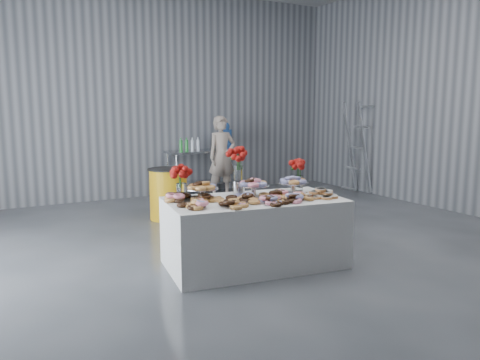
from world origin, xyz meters
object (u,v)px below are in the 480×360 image
Objects in this scene: display_table at (254,232)px; stepladder at (357,148)px; person at (222,157)px; trash_barrel at (168,194)px; water_jug at (225,137)px; prep_table at (203,164)px.

display_table is 1.02× the size of stepladder.
trash_barrel is at bearing -143.36° from person.
water_jug reaches higher than display_table.
display_table is 1.27× the size of prep_table.
water_jug reaches higher than trash_barrel.
prep_table is at bearing 154.31° from stepladder.
prep_table is at bearing 180.00° from water_jug.
trash_barrel is 0.43× the size of stepladder.
trash_barrel is at bearing -138.27° from water_jug.
stepladder is (2.32, -1.36, -0.22)m from water_jug.
display_table is 2.54m from trash_barrel.
stepladder reaches higher than display_table.
person is (1.50, 3.77, 0.42)m from display_table.
trash_barrel is at bearing -176.19° from stepladder.
water_jug is 2.56m from trash_barrel.
trash_barrel is (-0.06, 2.54, 0.03)m from display_table.
prep_table reaches higher than trash_barrel.
person is at bearing 38.27° from trash_barrel.
display_table is 2.37× the size of trash_barrel.
person is at bearing 68.36° from display_table.
display_table is 4.59m from water_jug.
stepladder reaches higher than prep_table.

